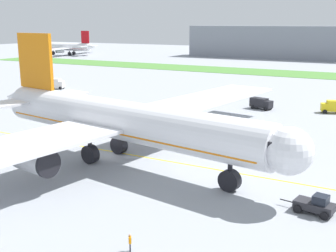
{
  "coord_description": "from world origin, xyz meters",
  "views": [
    {
      "loc": [
        38.17,
        -50.97,
        19.74
      ],
      "look_at": [
        6.38,
        6.62,
        3.93
      ],
      "focal_mm": 46.04,
      "sensor_mm": 36.0,
      "label": 1
    }
  ],
  "objects": [
    {
      "name": "airliner_foreground",
      "position": [
        3.02,
        -2.03,
        6.16
      ],
      "size": [
        55.64,
        89.02,
        18.13
      ],
      "color": "white",
      "rests_on": "ground"
    },
    {
      "name": "service_truck_fuel_bowser",
      "position": [
        9.31,
        46.52,
        1.42
      ],
      "size": [
        5.58,
        3.57,
        2.56
      ],
      "color": "black",
      "rests_on": "ground"
    },
    {
      "name": "service_truck_baggage_loader",
      "position": [
        24.75,
        49.85,
        1.53
      ],
      "size": [
        5.26,
        3.61,
        2.84
      ],
      "color": "yellow",
      "rests_on": "ground"
    },
    {
      "name": "grass_median_strip",
      "position": [
        0.0,
        122.44,
        0.05
      ],
      "size": [
        320.0,
        24.0,
        0.1
      ],
      "primitive_type": "cube",
      "color": "#4C8438",
      "rests_on": "ground"
    },
    {
      "name": "apron_taxi_line",
      "position": [
        0.0,
        1.62,
        0.0
      ],
      "size": [
        280.0,
        0.36,
        0.01
      ],
      "primitive_type": "cube",
      "color": "yellow",
      "rests_on": "ground"
    },
    {
      "name": "pushback_tug",
      "position": [
        31.4,
        -6.35,
        0.98
      ],
      "size": [
        5.97,
        2.91,
        2.16
      ],
      "color": "#26262B",
      "rests_on": "ground"
    },
    {
      "name": "ground_crew_wingwalker_port",
      "position": [
        18.56,
        -22.38,
        1.02
      ],
      "size": [
        0.45,
        0.51,
        1.68
      ],
      "color": "black",
      "rests_on": "ground"
    },
    {
      "name": "parked_airliner_far_left",
      "position": [
        -147.23,
        157.09,
        5.08
      ],
      "size": [
        37.86,
        58.64,
        14.99
      ],
      "color": "white",
      "rests_on": "ground"
    },
    {
      "name": "ground_plane",
      "position": [
        0.0,
        0.0,
        0.0
      ],
      "size": [
        600.0,
        600.0,
        0.0
      ],
      "primitive_type": "plane",
      "color": "#9399A0",
      "rests_on": "ground"
    },
    {
      "name": "terminal_building",
      "position": [
        -12.28,
        195.9,
        9.0
      ],
      "size": [
        131.25,
        20.0,
        18.0
      ],
      "primitive_type": "cube",
      "color": "gray",
      "rests_on": "ground"
    },
    {
      "name": "service_truck_catering_van",
      "position": [
        -55.06,
        47.17,
        1.68
      ],
      "size": [
        5.05,
        3.85,
        3.15
      ],
      "color": "white",
      "rests_on": "ground"
    }
  ]
}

